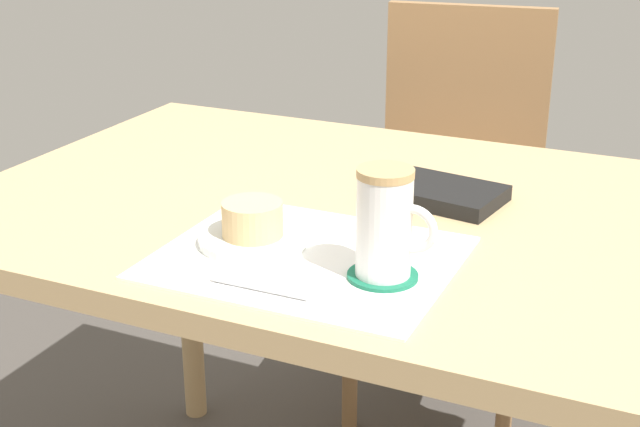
{
  "coord_description": "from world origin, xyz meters",
  "views": [
    {
      "loc": [
        0.53,
        -1.18,
        1.23
      ],
      "look_at": [
        0.07,
        -0.18,
        0.8
      ],
      "focal_mm": 50.0,
      "sensor_mm": 36.0,
      "label": 1
    }
  ],
  "objects_px": {
    "pastry": "(252,219)",
    "coffee_mug": "(386,223)",
    "dining_table": "(327,249)",
    "wooden_chair": "(454,197)",
    "small_book": "(442,193)",
    "pastry_plate": "(253,239)"
  },
  "relations": [
    {
      "from": "pastry",
      "to": "coffee_mug",
      "type": "relative_size",
      "value": 0.6
    },
    {
      "from": "dining_table",
      "to": "wooden_chair",
      "type": "relative_size",
      "value": 1.19
    },
    {
      "from": "dining_table",
      "to": "coffee_mug",
      "type": "xyz_separation_m",
      "value": [
        0.18,
        -0.24,
        0.16
      ]
    },
    {
      "from": "dining_table",
      "to": "small_book",
      "type": "height_order",
      "value": "small_book"
    },
    {
      "from": "coffee_mug",
      "to": "pastry",
      "type": "bearing_deg",
      "value": 172.08
    },
    {
      "from": "pastry_plate",
      "to": "small_book",
      "type": "bearing_deg",
      "value": 56.81
    },
    {
      "from": "wooden_chair",
      "to": "pastry_plate",
      "type": "bearing_deg",
      "value": 81.92
    },
    {
      "from": "coffee_mug",
      "to": "small_book",
      "type": "height_order",
      "value": "coffee_mug"
    },
    {
      "from": "wooden_chair",
      "to": "small_book",
      "type": "distance_m",
      "value": 0.73
    },
    {
      "from": "pastry_plate",
      "to": "small_book",
      "type": "height_order",
      "value": "small_book"
    },
    {
      "from": "dining_table",
      "to": "coffee_mug",
      "type": "bearing_deg",
      "value": -52.04
    },
    {
      "from": "dining_table",
      "to": "pastry",
      "type": "xyz_separation_m",
      "value": [
        -0.02,
        -0.21,
        0.12
      ]
    },
    {
      "from": "wooden_chair",
      "to": "pastry_plate",
      "type": "relative_size",
      "value": 6.28
    },
    {
      "from": "coffee_mug",
      "to": "pastry_plate",
      "type": "bearing_deg",
      "value": 172.08
    },
    {
      "from": "wooden_chair",
      "to": "pastry_plate",
      "type": "height_order",
      "value": "wooden_chair"
    },
    {
      "from": "wooden_chair",
      "to": "small_book",
      "type": "relative_size",
      "value": 5.19
    },
    {
      "from": "dining_table",
      "to": "pastry_plate",
      "type": "height_order",
      "value": "pastry_plate"
    },
    {
      "from": "dining_table",
      "to": "coffee_mug",
      "type": "distance_m",
      "value": 0.34
    },
    {
      "from": "dining_table",
      "to": "coffee_mug",
      "type": "relative_size",
      "value": 8.06
    },
    {
      "from": "pastry_plate",
      "to": "coffee_mug",
      "type": "height_order",
      "value": "coffee_mug"
    },
    {
      "from": "dining_table",
      "to": "small_book",
      "type": "xyz_separation_m",
      "value": [
        0.16,
        0.07,
        0.1
      ]
    },
    {
      "from": "pastry",
      "to": "coffee_mug",
      "type": "xyz_separation_m",
      "value": [
        0.2,
        -0.03,
        0.04
      ]
    }
  ]
}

